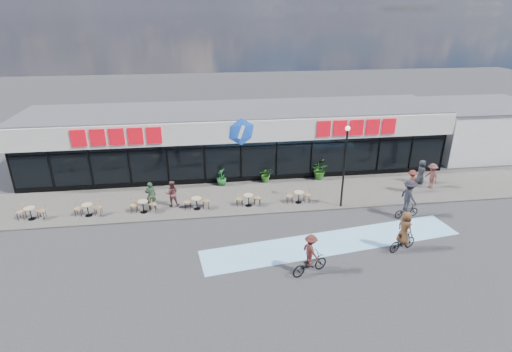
# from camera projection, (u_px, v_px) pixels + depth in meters

# --- Properties ---
(ground) EXTENTS (120.00, 120.00, 0.00)m
(ground) POSITION_uv_depth(u_px,v_px,m) (255.00, 233.00, 21.86)
(ground) COLOR #28282B
(ground) RESTS_ON ground
(sidewalk) EXTENTS (44.00, 5.00, 0.10)m
(sidewalk) POSITION_uv_depth(u_px,v_px,m) (245.00, 197.00, 25.95)
(sidewalk) COLOR #534E49
(sidewalk) RESTS_ON ground
(bike_lane) EXTENTS (14.17, 4.13, 0.01)m
(bike_lane) POSITION_uv_depth(u_px,v_px,m) (334.00, 242.00, 20.99)
(bike_lane) COLOR #78B5E3
(bike_lane) RESTS_ON ground
(building) EXTENTS (30.60, 6.57, 4.75)m
(building) POSITION_uv_depth(u_px,v_px,m) (237.00, 138.00, 30.03)
(building) COLOR black
(building) RESTS_ON ground
(neighbour_building) EXTENTS (9.20, 7.20, 4.11)m
(neighbour_building) POSITION_uv_depth(u_px,v_px,m) (478.00, 128.00, 33.67)
(neighbour_building) COLOR silver
(neighbour_building) RESTS_ON ground
(lamp_post) EXTENTS (0.28, 0.28, 5.10)m
(lamp_post) POSITION_uv_depth(u_px,v_px,m) (345.00, 160.00, 23.46)
(lamp_post) COLOR black
(lamp_post) RESTS_ON sidewalk
(bistro_set_0) EXTENTS (1.54, 0.62, 0.90)m
(bistro_set_0) POSITION_uv_depth(u_px,v_px,m) (31.00, 211.00, 23.00)
(bistro_set_0) COLOR tan
(bistro_set_0) RESTS_ON sidewalk
(bistro_set_1) EXTENTS (1.54, 0.62, 0.90)m
(bistro_set_1) POSITION_uv_depth(u_px,v_px,m) (88.00, 208.00, 23.39)
(bistro_set_1) COLOR tan
(bistro_set_1) RESTS_ON sidewalk
(bistro_set_2) EXTENTS (1.54, 0.62, 0.90)m
(bistro_set_2) POSITION_uv_depth(u_px,v_px,m) (143.00, 205.00, 23.79)
(bistro_set_2) COLOR tan
(bistro_set_2) RESTS_ON sidewalk
(bistro_set_3) EXTENTS (1.54, 0.62, 0.90)m
(bistro_set_3) POSITION_uv_depth(u_px,v_px,m) (197.00, 202.00, 24.18)
(bistro_set_3) COLOR tan
(bistro_set_3) RESTS_ON sidewalk
(bistro_set_4) EXTENTS (1.54, 0.62, 0.90)m
(bistro_set_4) POSITION_uv_depth(u_px,v_px,m) (248.00, 198.00, 24.57)
(bistro_set_4) COLOR tan
(bistro_set_4) RESTS_ON sidewalk
(bistro_set_5) EXTENTS (1.54, 0.62, 0.90)m
(bistro_set_5) POSITION_uv_depth(u_px,v_px,m) (298.00, 195.00, 24.97)
(bistro_set_5) COLOR tan
(bistro_set_5) RESTS_ON sidewalk
(potted_plant_left) EXTENTS (0.74, 0.74, 1.20)m
(potted_plant_left) POSITION_uv_depth(u_px,v_px,m) (221.00, 177.00, 27.36)
(potted_plant_left) COLOR #195821
(potted_plant_left) RESTS_ON sidewalk
(potted_plant_mid) EXTENTS (1.04, 0.93, 1.06)m
(potted_plant_mid) POSITION_uv_depth(u_px,v_px,m) (266.00, 175.00, 27.93)
(potted_plant_mid) COLOR #2B5E1B
(potted_plant_mid) RESTS_ON sidewalk
(potted_plant_right) EXTENTS (1.60, 1.62, 1.36)m
(potted_plant_right) POSITION_uv_depth(u_px,v_px,m) (318.00, 170.00, 28.33)
(potted_plant_right) COLOR #235819
(potted_plant_right) RESTS_ON sidewalk
(patron_left) EXTENTS (0.68, 0.50, 1.73)m
(patron_left) POSITION_uv_depth(u_px,v_px,m) (151.00, 195.00, 24.04)
(patron_left) COLOR #1C331F
(patron_left) RESTS_ON sidewalk
(patron_right) EXTENTS (0.84, 0.67, 1.66)m
(patron_right) POSITION_uv_depth(u_px,v_px,m) (172.00, 193.00, 24.37)
(patron_right) COLOR brown
(patron_right) RESTS_ON sidewalk
(pedestrian_a) EXTENTS (0.78, 1.20, 1.75)m
(pedestrian_a) POSITION_uv_depth(u_px,v_px,m) (432.00, 176.00, 26.80)
(pedestrian_a) COLOR #542F2B
(pedestrian_a) RESTS_ON sidewalk
(pedestrian_b) EXTENTS (0.84, 0.99, 1.71)m
(pedestrian_b) POSITION_uv_depth(u_px,v_px,m) (421.00, 172.00, 27.53)
(pedestrian_b) COLOR black
(pedestrian_b) RESTS_ON sidewalk
(pedestrian_c) EXTENTS (1.16, 0.96, 1.56)m
(pedestrian_c) POSITION_uv_depth(u_px,v_px,m) (411.00, 181.00, 26.23)
(pedestrian_c) COLOR #4E211B
(pedestrian_c) RESTS_ON sidewalk
(cyclist_a) EXTENTS (1.76, 1.02, 2.19)m
(cyclist_a) POSITION_uv_depth(u_px,v_px,m) (404.00, 235.00, 19.94)
(cyclist_a) COLOR black
(cyclist_a) RESTS_ON ground
(cyclist_b) EXTENTS (1.65, 1.33, 2.34)m
(cyclist_b) POSITION_uv_depth(u_px,v_px,m) (408.00, 200.00, 23.11)
(cyclist_b) COLOR black
(cyclist_b) RESTS_ON ground
(cyclist_c) EXTENTS (2.00, 1.32, 2.02)m
(cyclist_c) POSITION_uv_depth(u_px,v_px,m) (310.00, 258.00, 18.24)
(cyclist_c) COLOR black
(cyclist_c) RESTS_ON ground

